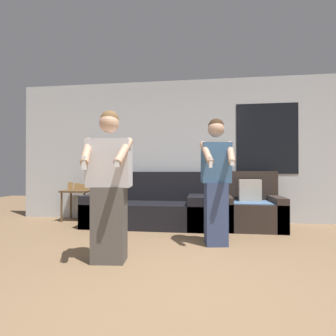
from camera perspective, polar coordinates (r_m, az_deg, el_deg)
The scene contains 7 objects.
ground_plane at distance 2.31m, azimuth 3.06°, elevation -25.30°, with size 14.00×14.00×0.00m, color #846647.
wall_back at distance 5.06m, azimuth 5.86°, elevation 3.90°, with size 6.97×0.07×2.70m.
couch at distance 4.71m, azimuth -4.67°, elevation -8.56°, with size 2.05×0.94×0.94m.
armchair at distance 4.66m, azimuth 17.42°, elevation -8.43°, with size 0.99×0.81×0.95m.
side_table at distance 5.35m, azimuth -19.11°, elevation -5.43°, with size 0.53×0.43×0.74m.
person_left at distance 2.84m, azimuth -12.68°, elevation -3.90°, with size 0.52×0.49×1.60m.
person_right at distance 3.44m, azimuth 10.42°, elevation -2.52°, with size 0.43×0.51×1.64m.
Camera 1 is at (0.16, -2.09, 0.97)m, focal length 28.00 mm.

